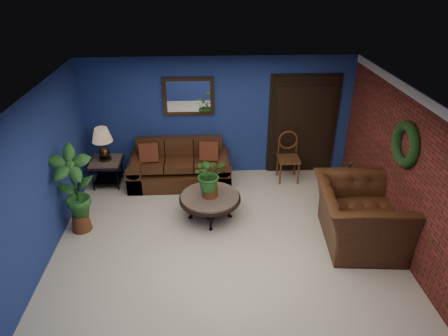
{
  "coord_description": "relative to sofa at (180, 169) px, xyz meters",
  "views": [
    {
      "loc": [
        -0.3,
        -5.21,
        4.18
      ],
      "look_at": [
        0.01,
        0.55,
        1.11
      ],
      "focal_mm": 32.0,
      "sensor_mm": 36.0,
      "label": 1
    }
  ],
  "objects": [
    {
      "name": "floor",
      "position": [
        0.82,
        -2.08,
        -0.3
      ],
      "size": [
        5.5,
        5.5,
        0.0
      ],
      "primitive_type": "plane",
      "color": "beige",
      "rests_on": "ground"
    },
    {
      "name": "wall_back",
      "position": [
        0.82,
        0.42,
        0.95
      ],
      "size": [
        5.5,
        0.04,
        2.5
      ],
      "primitive_type": "cube",
      "color": "navy",
      "rests_on": "ground"
    },
    {
      "name": "wall_left",
      "position": [
        -1.93,
        -2.08,
        0.95
      ],
      "size": [
        0.04,
        5.0,
        2.5
      ],
      "primitive_type": "cube",
      "color": "navy",
      "rests_on": "ground"
    },
    {
      "name": "wall_right_brick",
      "position": [
        3.57,
        -2.08,
        0.95
      ],
      "size": [
        0.04,
        5.0,
        2.5
      ],
      "primitive_type": "cube",
      "color": "maroon",
      "rests_on": "ground"
    },
    {
      "name": "ceiling",
      "position": [
        0.82,
        -2.08,
        2.2
      ],
      "size": [
        5.5,
        5.0,
        0.02
      ],
      "primitive_type": "cube",
      "color": "silver",
      "rests_on": "wall_back"
    },
    {
      "name": "crown_molding",
      "position": [
        3.54,
        -2.08,
        2.13
      ],
      "size": [
        0.03,
        5.0,
        0.14
      ],
      "primitive_type": "cube",
      "color": "white",
      "rests_on": "wall_right_brick"
    },
    {
      "name": "wall_mirror",
      "position": [
        0.22,
        0.38,
        1.42
      ],
      "size": [
        1.02,
        0.06,
        0.77
      ],
      "primitive_type": "cube",
      "color": "#402B15",
      "rests_on": "wall_back"
    },
    {
      "name": "closet_door",
      "position": [
        2.57,
        0.39,
        0.75
      ],
      "size": [
        1.44,
        0.06,
        2.18
      ],
      "primitive_type": "cube",
      "color": "black",
      "rests_on": "wall_back"
    },
    {
      "name": "wreath",
      "position": [
        3.51,
        -2.03,
        1.4
      ],
      "size": [
        0.16,
        0.72,
        0.72
      ],
      "primitive_type": "torus",
      "rotation": [
        0.0,
        1.57,
        0.0
      ],
      "color": "black",
      "rests_on": "wall_right_brick"
    },
    {
      "name": "sofa",
      "position": [
        0.0,
        0.0,
        0.0
      ],
      "size": [
        2.05,
        0.89,
        0.92
      ],
      "color": "#492915",
      "rests_on": "ground"
    },
    {
      "name": "coffee_table",
      "position": [
        0.59,
        -1.34,
        0.11
      ],
      "size": [
        1.09,
        1.09,
        0.47
      ],
      "rotation": [
        0.0,
        0.0,
        0.29
      ],
      "color": "#514B47",
      "rests_on": "ground"
    },
    {
      "name": "end_table",
      "position": [
        -1.48,
        -0.03,
        0.13
      ],
      "size": [
        0.62,
        0.62,
        0.56
      ],
      "color": "#514B47",
      "rests_on": "ground"
    },
    {
      "name": "table_lamp",
      "position": [
        -1.48,
        -0.03,
        0.69
      ],
      "size": [
        0.4,
        0.4,
        0.66
      ],
      "color": "#402B15",
      "rests_on": "end_table"
    },
    {
      "name": "side_chair",
      "position": [
        2.24,
        0.05,
        0.28
      ],
      "size": [
        0.45,
        0.45,
        1.03
      ],
      "rotation": [
        0.0,
        0.0,
        -0.01
      ],
      "color": "#532F17",
      "rests_on": "ground"
    },
    {
      "name": "armchair",
      "position": [
        2.97,
        -2.11,
        0.19
      ],
      "size": [
        1.44,
        1.61,
        0.98
      ],
      "primitive_type": "imported",
      "rotation": [
        0.0,
        0.0,
        1.49
      ],
      "color": "#492915",
      "rests_on": "ground"
    },
    {
      "name": "coffee_plant",
      "position": [
        0.59,
        -1.34,
        0.57
      ],
      "size": [
        0.67,
        0.62,
        0.74
      ],
      "color": "brown",
      "rests_on": "coffee_table"
    },
    {
      "name": "floor_plant",
      "position": [
        3.17,
        -0.74,
        0.12
      ],
      "size": [
        0.43,
        0.38,
        0.81
      ],
      "color": "brown",
      "rests_on": "ground"
    },
    {
      "name": "tall_plant",
      "position": [
        -1.63,
        -1.57,
        0.54
      ],
      "size": [
        0.77,
        0.61,
        1.55
      ],
      "color": "brown",
      "rests_on": "ground"
    }
  ]
}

